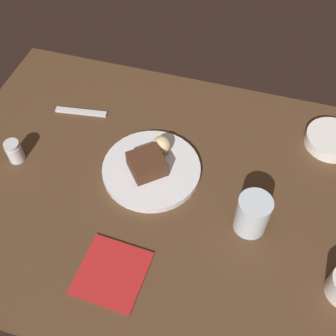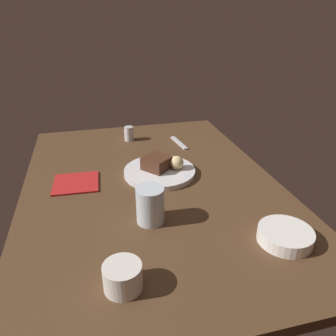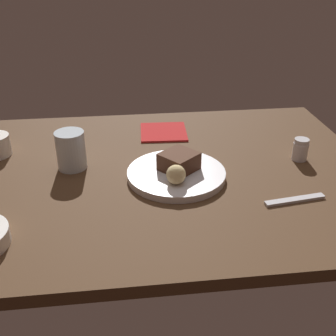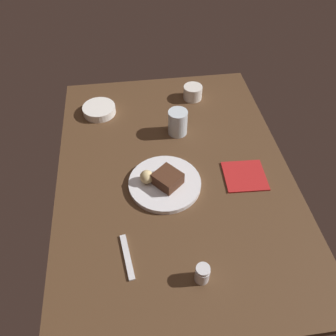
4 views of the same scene
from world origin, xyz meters
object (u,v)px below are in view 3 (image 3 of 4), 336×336
dessert_plate (176,174)px  salt_shaker (300,150)px  folded_napkin (163,132)px  chocolate_cake_slice (179,161)px  water_glass (71,150)px  dessert_spoon (295,200)px  bread_roll (176,175)px

dessert_plate → salt_shaker: salt_shaker is taller
salt_shaker → folded_napkin: size_ratio=0.42×
chocolate_cake_slice → water_glass: bearing=-15.6°
dessert_spoon → folded_napkin: size_ratio=1.02×
salt_shaker → dessert_plate: bearing=9.5°
bread_roll → salt_shaker: (-36.36, -12.01, -1.16)cm
chocolate_cake_slice → water_glass: size_ratio=0.82×
dessert_plate → salt_shaker: (-35.42, -5.93, 2.14)cm
chocolate_cake_slice → dessert_plate: bearing=49.6°
chocolate_cake_slice → folded_napkin: 28.27cm
dessert_plate → dessert_spoon: (-26.03, 14.55, -0.57)cm
dessert_plate → bread_roll: bread_roll is taller
bread_roll → folded_napkin: (-0.79, -34.97, -3.92)cm
dessert_plate → chocolate_cake_slice: 3.41cm
water_glass → dessert_spoon: bearing=156.4°
salt_shaker → water_glass: size_ratio=0.60×
chocolate_cake_slice → dessert_spoon: (-25.27, 15.45, -3.77)cm
bread_roll → dessert_plate: bearing=-98.8°
dessert_spoon → chocolate_cake_slice: bearing=140.7°
dessert_plate → folded_napkin: bearing=-89.7°
dessert_plate → bread_roll: (0.94, 6.07, 3.31)cm
dessert_plate → folded_napkin: (0.14, -28.90, -0.62)cm
chocolate_cake_slice → folded_napkin: chocolate_cake_slice is taller
bread_roll → water_glass: 29.89cm
water_glass → dessert_spoon: 58.02cm
bread_roll → folded_napkin: bread_roll is taller
dessert_spoon → salt_shaker: bearing=57.5°
chocolate_cake_slice → bread_roll: bearing=76.3°
folded_napkin → water_glass: bearing=37.1°
dessert_spoon → bread_roll: bearing=154.7°
dessert_plate → water_glass: water_glass is taller
dessert_spoon → folded_napkin: dessert_spoon is taller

